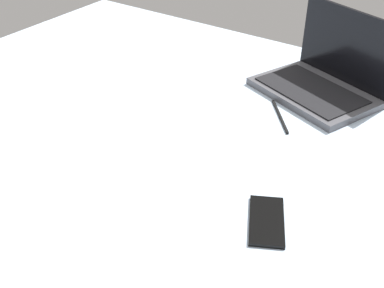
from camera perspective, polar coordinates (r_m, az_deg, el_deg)
bed_mattress at (r=126.95cm, az=-1.97°, el=-2.37°), size 180.00×140.00×18.00cm
laptop at (r=144.22cm, az=15.21°, el=7.40°), size 39.12×33.45×23.00cm
cell_phone at (r=97.74cm, az=8.78°, el=-8.93°), size 12.49×15.56×0.80cm
charger_cable at (r=131.17cm, az=10.31°, el=3.23°), size 11.20×13.56×0.60cm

